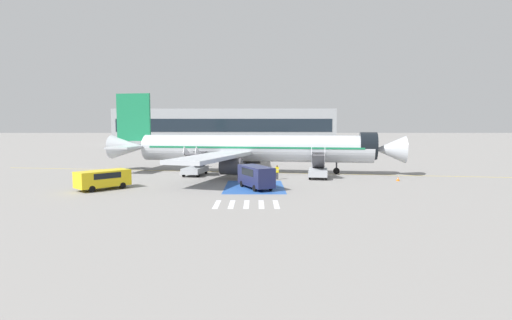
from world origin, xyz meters
name	(u,v)px	position (x,y,z in m)	size (l,w,h in m)	color
ground_plane	(267,173)	(0.00, 0.00, 0.00)	(600.00, 600.00, 0.00)	gray
apron_leadline_yellow	(256,172)	(-1.49, 0.27, 0.00)	(0.20, 75.15, 0.01)	gold
apron_stand_patch_blue	(256,187)	(-1.49, -12.49, 0.00)	(6.10, 9.22, 0.01)	#2856A8
apron_walkway_bar_0	(218,204)	(-4.49, -21.80, 0.00)	(0.44, 3.60, 0.01)	silver
apron_walkway_bar_1	(233,204)	(-3.29, -21.80, 0.00)	(0.44, 3.60, 0.01)	silver
apron_walkway_bar_2	(248,204)	(-2.09, -21.80, 0.00)	(0.44, 3.60, 0.01)	silver
apron_walkway_bar_3	(263,204)	(-0.89, -21.80, 0.00)	(0.44, 3.60, 0.01)	silver
apron_walkway_bar_4	(277,204)	(0.31, -21.80, 0.00)	(0.44, 3.60, 0.01)	silver
airliner	(251,148)	(-2.22, 0.39, 3.29)	(40.39, 34.02, 10.87)	#B7BCC4
boarding_stairs_forward	(319,170)	(6.24, -5.41, 0.97)	(2.96, 5.48, 3.85)	#ADB2BA
boarding_stairs_aft	(196,168)	(-9.12, -2.83, 0.96)	(2.96, 5.48, 3.79)	#ADB2BA
fuel_tanker	(206,150)	(-11.26, 23.53, 1.73)	(3.14, 9.61, 3.42)	#38383D
service_van_0	(257,175)	(-1.34, -13.67, 1.36)	(3.86, 5.48, 2.28)	#1E234C
service_van_1	(104,178)	(-16.60, -14.19, 1.15)	(5.02, 5.15, 1.90)	yellow
ground_crew_0	(256,170)	(-1.53, -5.18, 0.98)	(0.45, 0.27, 1.70)	#2D2D33
ground_crew_1	(278,171)	(1.17, -6.77, 0.98)	(0.46, 0.28, 1.70)	#2D2D33
traffic_cone_0	(399,179)	(15.06, -8.02, 0.23)	(0.42, 0.42, 0.46)	orange
terminal_building	(227,127)	(-11.53, 79.42, 5.88)	(71.67, 12.10, 11.76)	#9EA3A8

